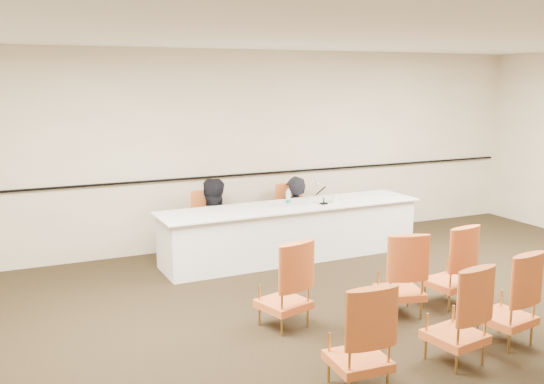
{
  "coord_description": "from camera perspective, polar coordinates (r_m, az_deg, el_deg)",
  "views": [
    {
      "loc": [
        -3.57,
        -4.66,
        2.58
      ],
      "look_at": [
        -0.26,
        2.6,
        1.07
      ],
      "focal_mm": 40.0,
      "sensor_mm": 36.0,
      "label": 1
    }
  ],
  "objects": [
    {
      "name": "aud_chair_back_left",
      "position": [
        5.21,
        8.15,
        -13.19
      ],
      "size": [
        0.53,
        0.53,
        0.95
      ],
      "primitive_type": null,
      "rotation": [
        0.0,
        0.0,
        -0.06
      ],
      "color": "orange",
      "rests_on": "ground"
    },
    {
      "name": "microphone",
      "position": [
        8.74,
        4.91,
        -0.17
      ],
      "size": [
        0.14,
        0.23,
        0.31
      ],
      "primitive_type": null,
      "rotation": [
        0.0,
        0.0,
        0.15
      ],
      "color": "black",
      "rests_on": "panel_table"
    },
    {
      "name": "panel_table",
      "position": [
        8.77,
        1.84,
        -3.74
      ],
      "size": [
        3.92,
        0.99,
        0.78
      ],
      "primitive_type": null,
      "rotation": [
        0.0,
        0.0,
        0.02
      ],
      "color": "white",
      "rests_on": "ground"
    },
    {
      "name": "coffee_cup",
      "position": [
        8.89,
        5.93,
        -0.64
      ],
      "size": [
        0.08,
        0.08,
        0.12
      ],
      "primitive_type": "cylinder",
      "rotation": [
        0.0,
        0.0,
        0.14
      ],
      "color": "white",
      "rests_on": "panel_table"
    },
    {
      "name": "wall_back",
      "position": [
        9.42,
        -2.11,
        4.13
      ],
      "size": [
        10.0,
        0.04,
        3.0
      ],
      "primitive_type": "cube",
      "color": "#F4E6BF",
      "rests_on": "ground"
    },
    {
      "name": "panelist_main_chair",
      "position": [
        9.41,
        2.15,
        -2.22
      ],
      "size": [
        0.51,
        0.51,
        0.95
      ],
      "primitive_type": null,
      "rotation": [
        0.0,
        0.0,
        0.02
      ],
      "color": "orange",
      "rests_on": "ground"
    },
    {
      "name": "drinking_glass",
      "position": [
        8.7,
        3.42,
        -0.89
      ],
      "size": [
        0.09,
        0.09,
        0.1
      ],
      "primitive_type": "cylinder",
      "rotation": [
        0.0,
        0.0,
        0.46
      ],
      "color": "silver",
      "rests_on": "panel_table"
    },
    {
      "name": "panelist_second",
      "position": [
        8.9,
        -5.71,
        -4.02
      ],
      "size": [
        0.9,
        0.75,
        1.66
      ],
      "primitive_type": "imported",
      "rotation": [
        0.0,
        0.0,
        2.98
      ],
      "color": "black",
      "rests_on": "ground"
    },
    {
      "name": "aud_chair_back_right",
      "position": [
        6.43,
        21.23,
        -9.14
      ],
      "size": [
        0.57,
        0.57,
        0.95
      ],
      "primitive_type": null,
      "rotation": [
        0.0,
        0.0,
        0.16
      ],
      "color": "orange",
      "rests_on": "ground"
    },
    {
      "name": "aud_chair_front_left",
      "position": [
        6.37,
        1.1,
        -8.57
      ],
      "size": [
        0.62,
        0.62,
        0.95
      ],
      "primitive_type": null,
      "rotation": [
        0.0,
        0.0,
        0.27
      ],
      "color": "orange",
      "rests_on": "ground"
    },
    {
      "name": "aud_chair_back_mid",
      "position": [
        5.85,
        16.95,
        -10.83
      ],
      "size": [
        0.57,
        0.57,
        0.95
      ],
      "primitive_type": null,
      "rotation": [
        0.0,
        0.0,
        0.15
      ],
      "color": "orange",
      "rests_on": "ground"
    },
    {
      "name": "papers",
      "position": [
        8.88,
        4.98,
        -1.0
      ],
      "size": [
        0.31,
        0.23,
        0.0
      ],
      "primitive_type": "cube",
      "rotation": [
        0.0,
        0.0,
        0.04
      ],
      "color": "silver",
      "rests_on": "panel_table"
    },
    {
      "name": "panelist_main",
      "position": [
        9.45,
        2.15,
        -3.31
      ],
      "size": [
        0.67,
        0.52,
        1.61
      ],
      "primitive_type": "imported",
      "rotation": [
        0.0,
        0.0,
        2.88
      ],
      "color": "black",
      "rests_on": "ground"
    },
    {
      "name": "aud_chair_front_right",
      "position": [
        7.28,
        16.33,
        -6.52
      ],
      "size": [
        0.57,
        0.57,
        0.95
      ],
      "primitive_type": null,
      "rotation": [
        0.0,
        0.0,
        0.15
      ],
      "color": "orange",
      "rests_on": "ground"
    },
    {
      "name": "floor",
      "position": [
        6.41,
        12.16,
        -13.27
      ],
      "size": [
        10.0,
        10.0,
        0.0
      ],
      "primitive_type": "plane",
      "color": "black",
      "rests_on": "ground"
    },
    {
      "name": "water_bottle",
      "position": [
        8.61,
        1.54,
        -0.51
      ],
      "size": [
        0.1,
        0.1,
        0.25
      ],
      "primitive_type": null,
      "rotation": [
        0.0,
        0.0,
        0.38
      ],
      "color": "teal",
      "rests_on": "panel_table"
    },
    {
      "name": "ceiling",
      "position": [
        5.88,
        13.35,
        14.54
      ],
      "size": [
        10.0,
        10.0,
        0.0
      ],
      "primitive_type": "plane",
      "rotation": [
        3.14,
        0.0,
        0.0
      ],
      "color": "white",
      "rests_on": "ground"
    },
    {
      "name": "aud_chair_front_mid",
      "position": [
        6.84,
        11.98,
        -7.44
      ],
      "size": [
        0.61,
        0.61,
        0.95
      ],
      "primitive_type": null,
      "rotation": [
        0.0,
        0.0,
        -0.25
      ],
      "color": "orange",
      "rests_on": "ground"
    },
    {
      "name": "wall_rail",
      "position": [
        9.44,
        -2.0,
        1.69
      ],
      "size": [
        9.8,
        0.04,
        0.03
      ],
      "primitive_type": "cube",
      "color": "black",
      "rests_on": "wall_back"
    },
    {
      "name": "panelist_second_chair",
      "position": [
        8.86,
        -5.72,
        -3.08
      ],
      "size": [
        0.51,
        0.51,
        0.95
      ],
      "primitive_type": null,
      "rotation": [
        0.0,
        0.0,
        0.02
      ],
      "color": "orange",
      "rests_on": "ground"
    }
  ]
}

